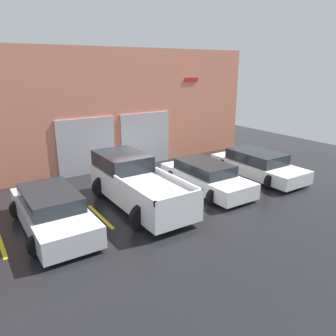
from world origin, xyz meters
TOP-DOWN VIEW (x-y plane):
  - ground_plane at (0.00, 0.00)m, footprint 28.00×28.00m
  - shophouse_building at (-0.00, 3.29)m, footprint 15.87×0.68m
  - pickup_truck at (-1.58, -1.56)m, footprint 2.44×5.19m
  - sedan_white at (1.58, -1.81)m, footprint 2.11×4.43m
  - sedan_side at (4.75, -1.81)m, footprint 2.23×4.66m
  - van_right at (-4.75, -1.81)m, footprint 2.18×4.61m
  - parking_stripe_far_left at (-6.34, -1.84)m, footprint 0.12×2.20m
  - parking_stripe_left at (-3.17, -1.84)m, footprint 0.12×2.20m
  - parking_stripe_centre at (0.00, -1.84)m, footprint 0.12×2.20m
  - parking_stripe_right at (3.17, -1.84)m, footprint 0.12×2.20m
  - parking_stripe_far_right at (6.34, -1.84)m, footprint 0.12×2.20m

SIDE VIEW (x-z plane):
  - ground_plane at x=0.00m, z-range 0.00..0.00m
  - parking_stripe_far_left at x=-6.34m, z-range 0.00..0.01m
  - parking_stripe_left at x=-3.17m, z-range 0.00..0.01m
  - parking_stripe_centre at x=0.00m, z-range 0.00..0.01m
  - parking_stripe_right at x=3.17m, z-range 0.00..0.01m
  - parking_stripe_far_right at x=6.34m, z-range 0.00..0.01m
  - sedan_white at x=1.58m, z-range -0.03..1.16m
  - sedan_side at x=4.75m, z-range -0.03..1.17m
  - van_right at x=-4.75m, z-range -0.03..1.24m
  - pickup_truck at x=-1.58m, z-range -0.04..1.70m
  - shophouse_building at x=0.00m, z-range -0.03..5.86m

